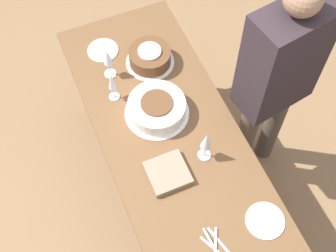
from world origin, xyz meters
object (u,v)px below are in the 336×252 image
object	(u,v)px
person_cutting	(277,76)
cake_center_white	(157,108)
wine_glass_extra	(206,142)
cake_front_chocolate	(150,57)
wine_glass_far	(108,58)
wine_glass_near	(112,82)

from	to	relation	value
person_cutting	cake_center_white	bearing A→B (deg)	-22.27
cake_center_white	wine_glass_extra	world-z (taller)	wine_glass_extra
cake_front_chocolate	wine_glass_far	distance (m)	0.25
wine_glass_far	cake_front_chocolate	bearing A→B (deg)	-92.69
wine_glass_extra	wine_glass_far	bearing A→B (deg)	21.64
cake_center_white	wine_glass_near	bearing A→B (deg)	42.92
person_cutting	cake_front_chocolate	bearing A→B (deg)	-51.67
cake_center_white	wine_glass_far	world-z (taller)	wine_glass_far
cake_center_white	cake_front_chocolate	bearing A→B (deg)	-15.76
wine_glass_near	person_cutting	bearing A→B (deg)	-112.49
cake_front_chocolate	person_cutting	xyz separation A→B (m)	(-0.47, -0.52, 0.13)
wine_glass_extra	cake_front_chocolate	bearing A→B (deg)	2.61
wine_glass_near	wine_glass_far	world-z (taller)	wine_glass_near
wine_glass_far	cake_center_white	bearing A→B (deg)	-157.51
cake_center_white	person_cutting	size ratio (longest dim) A/B	0.22
wine_glass_near	person_cutting	xyz separation A→B (m)	(-0.33, -0.79, 0.05)
wine_glass_extra	person_cutting	size ratio (longest dim) A/B	0.13
wine_glass_near	cake_center_white	bearing A→B (deg)	-137.08
wine_glass_near	person_cutting	distance (m)	0.86
wine_glass_near	wine_glass_far	bearing A→B (deg)	-11.54
wine_glass_far	wine_glass_extra	size ratio (longest dim) A/B	0.97
wine_glass_near	wine_glass_extra	xyz separation A→B (m)	(-0.52, -0.30, 0.01)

